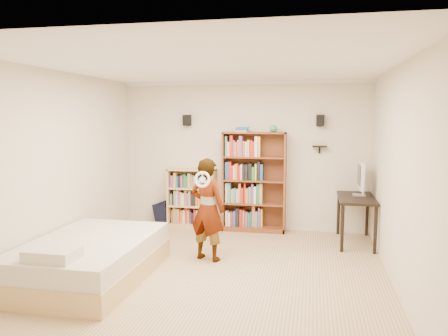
# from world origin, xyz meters

# --- Properties ---
(ground) EXTENTS (4.50, 5.00, 0.01)m
(ground) POSITION_xyz_m (0.00, 0.00, 0.00)
(ground) COLOR tan
(ground) RESTS_ON ground
(room_shell) EXTENTS (4.52, 5.02, 2.71)m
(room_shell) POSITION_xyz_m (0.00, 0.00, 1.76)
(room_shell) COLOR beige
(room_shell) RESTS_ON ground
(crown_molding) EXTENTS (4.50, 5.00, 0.06)m
(crown_molding) POSITION_xyz_m (0.00, 0.00, 2.67)
(crown_molding) COLOR white
(crown_molding) RESTS_ON room_shell
(speaker_left) EXTENTS (0.14, 0.12, 0.20)m
(speaker_left) POSITION_xyz_m (-1.05, 2.40, 2.00)
(speaker_left) COLOR black
(speaker_left) RESTS_ON room_shell
(speaker_right) EXTENTS (0.14, 0.12, 0.20)m
(speaker_right) POSITION_xyz_m (1.35, 2.40, 2.00)
(speaker_right) COLOR black
(speaker_right) RESTS_ON room_shell
(wall_shelf) EXTENTS (0.25, 0.16, 0.02)m
(wall_shelf) POSITION_xyz_m (1.35, 2.41, 1.55)
(wall_shelf) COLOR black
(wall_shelf) RESTS_ON room_shell
(tall_bookshelf) EXTENTS (1.13, 0.33, 1.79)m
(tall_bookshelf) POSITION_xyz_m (0.21, 2.33, 0.90)
(tall_bookshelf) COLOR brown
(tall_bookshelf) RESTS_ON ground
(low_bookshelf) EXTENTS (0.88, 0.33, 1.10)m
(low_bookshelf) POSITION_xyz_m (-0.95, 2.33, 0.55)
(low_bookshelf) COLOR #D6B473
(low_bookshelf) RESTS_ON ground
(computer_desk) EXTENTS (0.57, 1.13, 0.77)m
(computer_desk) POSITION_xyz_m (1.95, 1.88, 0.39)
(computer_desk) COLOR black
(computer_desk) RESTS_ON ground
(imac) EXTENTS (0.12, 0.56, 0.56)m
(imac) POSITION_xyz_m (2.00, 2.01, 1.05)
(imac) COLOR silver
(imac) RESTS_ON computer_desk
(daybed) EXTENTS (1.41, 2.16, 0.64)m
(daybed) POSITION_xyz_m (-1.53, -0.42, 0.32)
(daybed) COLOR beige
(daybed) RESTS_ON ground
(person) EXTENTS (0.63, 0.51, 1.49)m
(person) POSITION_xyz_m (-0.23, 0.59, 0.74)
(person) COLOR black
(person) RESTS_ON ground
(wii_wheel) EXTENTS (0.23, 0.09, 0.23)m
(wii_wheel) POSITION_xyz_m (-0.23, 0.32, 1.21)
(wii_wheel) COLOR silver
(wii_wheel) RESTS_ON person
(navy_bag) EXTENTS (0.38, 0.30, 0.46)m
(navy_bag) POSITION_xyz_m (-1.52, 2.34, 0.23)
(navy_bag) COLOR black
(navy_bag) RESTS_ON ground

